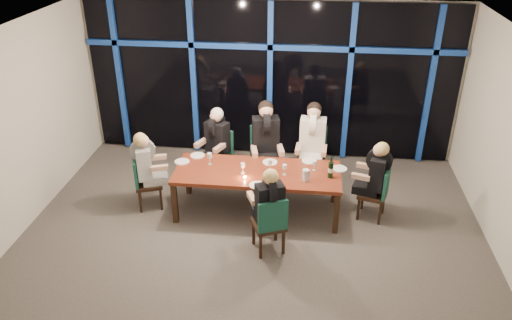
# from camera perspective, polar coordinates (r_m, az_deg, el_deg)

# --- Properties ---
(room) EXTENTS (7.04, 7.00, 3.02)m
(room) POSITION_cam_1_polar(r_m,az_deg,el_deg) (6.53, -0.60, 5.15)
(room) COLOR #59544F
(room) RESTS_ON ground
(window_wall) EXTENTS (6.86, 0.43, 2.94)m
(window_wall) POSITION_cam_1_polar(r_m,az_deg,el_deg) (9.43, 1.69, 9.28)
(window_wall) COLOR black
(window_wall) RESTS_ON ground
(dining_table) EXTENTS (2.60, 1.00, 0.75)m
(dining_table) POSITION_cam_1_polar(r_m,az_deg,el_deg) (7.83, 0.17, -1.71)
(dining_table) COLOR maroon
(dining_table) RESTS_ON ground
(chair_far_left) EXTENTS (0.58, 0.58, 0.95)m
(chair_far_left) POSITION_cam_1_polar(r_m,az_deg,el_deg) (8.88, -4.21, 0.85)
(chair_far_left) COLOR black
(chair_far_left) RESTS_ON ground
(chair_far_mid) EXTENTS (0.59, 0.59, 1.07)m
(chair_far_mid) POSITION_cam_1_polar(r_m,az_deg,el_deg) (8.70, 1.04, 0.83)
(chair_far_mid) COLOR black
(chair_far_mid) RESTS_ON ground
(chair_far_right) EXTENTS (0.51, 0.51, 1.04)m
(chair_far_right) POSITION_cam_1_polar(r_m,az_deg,el_deg) (8.79, 6.40, 0.85)
(chair_far_right) COLOR black
(chair_far_right) RESTS_ON ground
(chair_end_left) EXTENTS (0.54, 0.54, 0.90)m
(chair_end_left) POSITION_cam_1_polar(r_m,az_deg,el_deg) (8.26, -12.75, -2.20)
(chair_end_left) COLOR black
(chair_end_left) RESTS_ON ground
(chair_end_right) EXTENTS (0.52, 0.52, 0.90)m
(chair_end_right) POSITION_cam_1_polar(r_m,az_deg,el_deg) (8.00, 13.81, -3.39)
(chair_end_right) COLOR black
(chair_end_right) RESTS_ON ground
(chair_near_mid) EXTENTS (0.56, 0.56, 0.92)m
(chair_near_mid) POSITION_cam_1_polar(r_m,az_deg,el_deg) (7.02, 1.65, -7.17)
(chair_near_mid) COLOR black
(chair_near_mid) RESTS_ON ground
(diner_far_left) EXTENTS (0.59, 0.65, 0.92)m
(diner_far_left) POSITION_cam_1_polar(r_m,az_deg,el_deg) (8.65, -4.59, 2.86)
(diner_far_left) COLOR black
(diner_far_left) RESTS_ON ground
(diner_far_mid) EXTENTS (0.60, 0.72, 1.04)m
(diner_far_mid) POSITION_cam_1_polar(r_m,az_deg,el_deg) (8.43, 1.14, 3.12)
(diner_far_mid) COLOR black
(diner_far_mid) RESTS_ON ground
(diner_far_right) EXTENTS (0.54, 0.66, 1.02)m
(diner_far_right) POSITION_cam_1_polar(r_m,az_deg,el_deg) (8.53, 6.50, 3.05)
(diner_far_right) COLOR white
(diner_far_right) RESTS_ON ground
(diner_end_left) EXTENTS (0.62, 0.55, 0.88)m
(diner_end_left) POSITION_cam_1_polar(r_m,az_deg,el_deg) (8.09, -12.47, 0.07)
(diner_end_left) COLOR black
(diner_end_left) RESTS_ON ground
(diner_end_right) EXTENTS (0.61, 0.52, 0.88)m
(diner_end_right) POSITION_cam_1_polar(r_m,az_deg,el_deg) (7.83, 13.55, -1.03)
(diner_end_right) COLOR black
(diner_end_right) RESTS_ON ground
(diner_near_mid) EXTENTS (0.57, 0.63, 0.89)m
(diner_near_mid) POSITION_cam_1_polar(r_m,az_deg,el_deg) (6.88, 1.49, -4.32)
(diner_near_mid) COLOR black
(diner_near_mid) RESTS_ON ground
(plate_far_left) EXTENTS (0.24, 0.24, 0.01)m
(plate_far_left) POSITION_cam_1_polar(r_m,az_deg,el_deg) (8.31, -6.71, 0.51)
(plate_far_left) COLOR white
(plate_far_left) RESTS_ON dining_table
(plate_far_mid) EXTENTS (0.24, 0.24, 0.01)m
(plate_far_mid) POSITION_cam_1_polar(r_m,az_deg,el_deg) (8.05, 1.62, -0.25)
(plate_far_mid) COLOR white
(plate_far_mid) RESTS_ON dining_table
(plate_far_right) EXTENTS (0.24, 0.24, 0.01)m
(plate_far_right) POSITION_cam_1_polar(r_m,az_deg,el_deg) (8.13, 6.10, -0.10)
(plate_far_right) COLOR white
(plate_far_right) RESTS_ON dining_table
(plate_end_left) EXTENTS (0.24, 0.24, 0.01)m
(plate_end_left) POSITION_cam_1_polar(r_m,az_deg,el_deg) (8.15, -8.45, -0.19)
(plate_end_left) COLOR white
(plate_end_left) RESTS_ON dining_table
(plate_end_right) EXTENTS (0.24, 0.24, 0.01)m
(plate_end_right) POSITION_cam_1_polar(r_m,az_deg,el_deg) (7.96, 9.50, -0.98)
(plate_end_right) COLOR white
(plate_end_right) RESTS_ON dining_table
(plate_near_mid) EXTENTS (0.24, 0.24, 0.01)m
(plate_near_mid) POSITION_cam_1_polar(r_m,az_deg,el_deg) (7.41, 0.12, -2.90)
(plate_near_mid) COLOR white
(plate_near_mid) RESTS_ON dining_table
(wine_bottle) EXTENTS (0.08, 0.08, 0.35)m
(wine_bottle) POSITION_cam_1_polar(r_m,az_deg,el_deg) (7.65, 8.53, -1.09)
(wine_bottle) COLOR black
(wine_bottle) RESTS_ON dining_table
(water_pitcher) EXTENTS (0.11, 0.10, 0.19)m
(water_pitcher) POSITION_cam_1_polar(r_m,az_deg,el_deg) (7.53, 5.71, -1.74)
(water_pitcher) COLOR silver
(water_pitcher) RESTS_ON dining_table
(tea_light) EXTENTS (0.05, 0.05, 0.03)m
(tea_light) POSITION_cam_1_polar(r_m,az_deg,el_deg) (7.59, -1.29, -2.01)
(tea_light) COLOR #F49949
(tea_light) RESTS_ON dining_table
(wine_glass_a) EXTENTS (0.07, 0.07, 0.18)m
(wine_glass_a) POSITION_cam_1_polar(r_m,az_deg,el_deg) (7.68, -1.51, -0.68)
(wine_glass_a) COLOR silver
(wine_glass_a) RESTS_ON dining_table
(wine_glass_b) EXTENTS (0.07, 0.07, 0.19)m
(wine_glass_b) POSITION_cam_1_polar(r_m,az_deg,el_deg) (7.75, 1.61, -0.29)
(wine_glass_b) COLOR silver
(wine_glass_b) RESTS_ON dining_table
(wine_glass_c) EXTENTS (0.07, 0.07, 0.17)m
(wine_glass_c) POSITION_cam_1_polar(r_m,az_deg,el_deg) (7.65, 3.28, -0.86)
(wine_glass_c) COLOR silver
(wine_glass_c) RESTS_ON dining_table
(wine_glass_d) EXTENTS (0.08, 0.08, 0.19)m
(wine_glass_d) POSITION_cam_1_polar(r_m,az_deg,el_deg) (7.97, -5.32, 0.43)
(wine_glass_d) COLOR silver
(wine_glass_d) RESTS_ON dining_table
(wine_glass_e) EXTENTS (0.06, 0.06, 0.16)m
(wine_glass_e) POSITION_cam_1_polar(r_m,az_deg,el_deg) (7.82, 6.72, -0.40)
(wine_glass_e) COLOR white
(wine_glass_e) RESTS_ON dining_table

